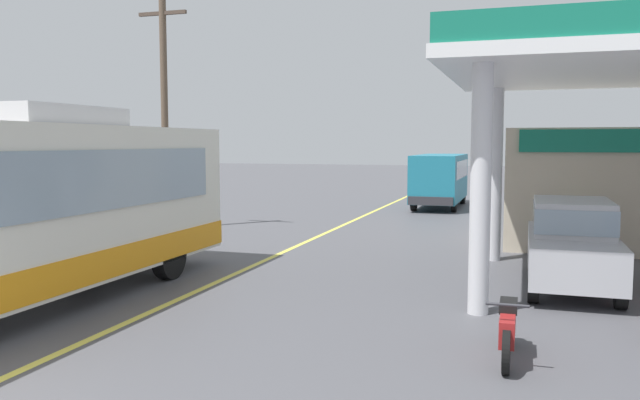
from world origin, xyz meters
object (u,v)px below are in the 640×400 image
object	(u,v)px
car_at_pump	(572,239)
motorcycle_parked_forecourt	(508,327)
minibus_opposing_lane	(440,176)
pedestrian_by_shop	(581,224)
coach_bus_main	(12,216)

from	to	relation	value
car_at_pump	motorcycle_parked_forecourt	bearing A→B (deg)	-102.72
minibus_opposing_lane	pedestrian_by_shop	xyz separation A→B (m)	(5.19, -12.58, -0.54)
pedestrian_by_shop	minibus_opposing_lane	bearing A→B (deg)	112.40
car_at_pump	minibus_opposing_lane	xyz separation A→B (m)	(-4.74, 16.01, 0.46)
motorcycle_parked_forecourt	pedestrian_by_shop	world-z (taller)	pedestrian_by_shop
motorcycle_parked_forecourt	coach_bus_main	bearing A→B (deg)	-178.98
coach_bus_main	minibus_opposing_lane	bearing A→B (deg)	77.38
coach_bus_main	minibus_opposing_lane	size ratio (longest dim) A/B	1.80
car_at_pump	pedestrian_by_shop	world-z (taller)	car_at_pump
coach_bus_main	pedestrian_by_shop	world-z (taller)	coach_bus_main
coach_bus_main	pedestrian_by_shop	distance (m)	13.14
car_at_pump	motorcycle_parked_forecourt	distance (m)	5.15
coach_bus_main	car_at_pump	xyz separation A→B (m)	(9.48, 5.14, -0.71)
car_at_pump	coach_bus_main	bearing A→B (deg)	-151.53
coach_bus_main	motorcycle_parked_forecourt	distance (m)	8.45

